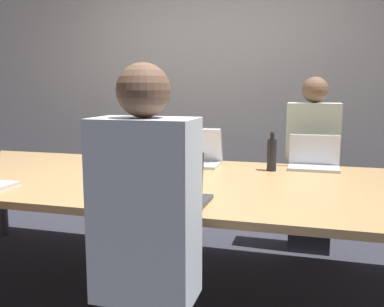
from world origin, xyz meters
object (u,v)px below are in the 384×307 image
laptop_near_midright (173,189)px  person_far_right (312,168)px  person_near_midright (146,245)px  laptop_far_midleft (129,150)px  cup_near_midright (128,191)px  laptop_far_center (198,154)px  cup_far_midleft (160,157)px  stapler (175,178)px  laptop_far_right (314,159)px  bottle_far_right (272,154)px

laptop_near_midright → person_far_right: person_far_right is taller
person_near_midright → laptop_far_midleft: person_near_midright is taller
cup_near_midright → laptop_far_center: laptop_far_center is taller
person_near_midright → cup_near_midright: 0.55m
person_near_midright → laptop_far_center: (-0.18, 1.50, 0.13)m
cup_near_midright → laptop_far_center: size_ratio=0.24×
cup_far_midleft → stapler: size_ratio=0.53×
person_near_midright → cup_near_midright: person_near_midright is taller
laptop_far_midleft → stapler: size_ratio=2.14×
laptop_near_midright → person_far_right: bearing=-113.0°
cup_far_midleft → laptop_far_center: (0.31, -0.03, 0.04)m
laptop_near_midright → laptop_far_midleft: bearing=-57.1°
laptop_near_midright → laptop_far_right: 1.35m
cup_near_midright → laptop_far_midleft: size_ratio=0.24×
cup_far_midleft → laptop_far_center: size_ratio=0.25×
person_far_right → laptop_far_center: person_far_right is taller
cup_near_midright → person_far_right: size_ratio=0.06×
person_near_midright → laptop_near_midright: bearing=-87.3°
laptop_far_right → laptop_far_center: laptop_far_center is taller
cup_near_midright → person_far_right: 1.73m
bottle_far_right → person_near_midright: bearing=-104.2°
laptop_far_center → bottle_far_right: bearing=-8.7°
bottle_far_right → cup_far_midleft: bearing=172.2°
laptop_far_center → laptop_far_right: bearing=6.0°
person_near_midright → laptop_far_right: 1.71m
bottle_far_right → stapler: size_ratio=1.73×
person_near_midright → laptop_far_midleft: 1.75m
bottle_far_right → laptop_far_center: laptop_far_center is taller
laptop_near_midright → bottle_far_right: 1.08m
laptop_near_midright → bottle_far_right: bearing=-110.5°
cup_far_midleft → person_far_right: (1.12, 0.39, -0.10)m
laptop_far_midleft → laptop_far_right: (1.41, 0.02, -0.01)m
laptop_far_center → person_near_midright: bearing=-83.0°
cup_near_midright → laptop_far_midleft: laptop_far_midleft is taller
person_near_midright → cup_far_midleft: 1.61m
person_far_right → bottle_far_right: size_ratio=5.16×
cup_far_midleft → person_far_right: 1.19m
stapler → bottle_far_right: bearing=71.7°
cup_near_midright → laptop_near_midright: bearing=-12.4°
laptop_near_midright → cup_near_midright: (-0.26, 0.06, -0.04)m
person_near_midright → person_far_right: person_near_midright is taller
person_far_right → cup_far_midleft: bearing=-160.6°
cup_far_midleft → person_far_right: person_far_right is taller
laptop_far_midleft → cup_far_midleft: (0.28, -0.03, -0.03)m
laptop_far_center → person_far_right: bearing=27.9°
person_far_right → laptop_far_center: size_ratio=4.17×
cup_far_midleft → bottle_far_right: 0.86m
laptop_far_midleft → person_near_midright: bearing=-63.8°
person_near_midright → laptop_far_center: person_near_midright is taller
person_near_midright → laptop_far_center: size_ratio=4.20×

